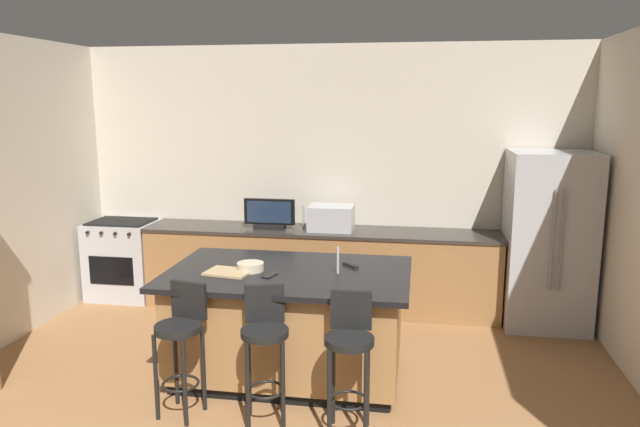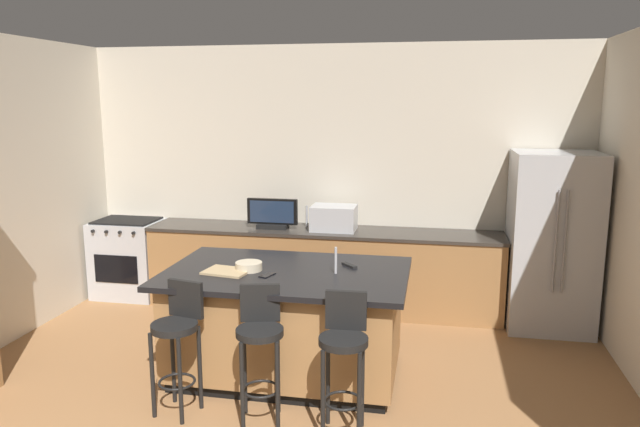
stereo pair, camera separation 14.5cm
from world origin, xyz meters
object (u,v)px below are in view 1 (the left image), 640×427
range_oven (124,259)px  refrigerator (548,240)px  kitchen_island (289,322)px  fruit_bowl (250,267)px  tv_monitor (270,215)px  bar_stool_center (265,343)px  bar_stool_left (181,338)px  microwave (331,218)px  bar_stool_right (350,351)px  tv_remote (351,265)px  cutting_board (229,272)px  cell_phone (270,275)px

range_oven → refrigerator: bearing=-1.1°
kitchen_island → refrigerator: refrigerator is taller
kitchen_island → fruit_bowl: bearing=-172.1°
kitchen_island → tv_monitor: (-0.57, 1.62, 0.59)m
kitchen_island → bar_stool_center: (-0.01, -0.75, 0.13)m
bar_stool_left → bar_stool_center: bar_stool_center is taller
refrigerator → range_oven: refrigerator is taller
bar_stool_center → fruit_bowl: 0.84m
refrigerator → bar_stool_left: refrigerator is taller
kitchen_island → bar_stool_center: bar_stool_center is taller
microwave → bar_stool_right: (0.49, -2.47, -0.43)m
refrigerator → bar_stool_right: bearing=-126.2°
refrigerator → tv_remote: (-1.86, -1.35, 0.02)m
microwave → bar_stool_center: size_ratio=0.49×
tv_monitor → tv_remote: (1.06, -1.39, -0.13)m
bar_stool_right → cutting_board: (-1.07, 0.66, 0.32)m
kitchen_island → microwave: microwave is taller
range_oven → cutting_board: bearing=-43.9°
refrigerator → tv_monitor: 2.92m
bar_stool_right → range_oven: bearing=137.7°
refrigerator → cutting_board: bearing=-148.6°
bar_stool_left → range_oven: bearing=137.4°
range_oven → bar_stool_left: size_ratio=0.94×
microwave → fruit_bowl: 1.77m
refrigerator → cutting_board: 3.30m
bar_stool_left → bar_stool_center: 0.63m
cell_phone → cutting_board: (-0.35, 0.02, 0.01)m
microwave → bar_stool_left: 2.57m
kitchen_island → fruit_bowl: fruit_bowl is taller
tv_monitor → bar_stool_center: (0.56, -2.36, -0.46)m
bar_stool_right → tv_remote: size_ratio=5.85×
bar_stool_center → cell_phone: (-0.11, 0.59, 0.32)m
tv_monitor → fruit_bowl: size_ratio=2.53×
refrigerator → cell_phone: (-2.47, -1.74, 0.02)m
refrigerator → microwave: 2.25m
bar_stool_right → fruit_bowl: size_ratio=4.48×
cutting_board → microwave: bearing=72.3°
refrigerator → tv_remote: 2.30m
refrigerator → bar_stool_center: size_ratio=1.81×
refrigerator → bar_stool_right: (-1.75, -2.38, -0.30)m
tv_remote → refrigerator: bearing=-7.6°
fruit_bowl → cutting_board: bearing=-147.9°
cell_phone → bar_stool_center: bearing=-61.7°
range_oven → cutting_board: (1.88, -1.81, 0.46)m
microwave → tv_remote: 1.49m
bar_stool_left → cutting_board: (0.17, 0.61, 0.33)m
cell_phone → cutting_board: bearing=-165.4°
kitchen_island → refrigerator: size_ratio=1.11×
range_oven → bar_stool_left: 2.96m
tv_monitor → cutting_board: tv_monitor is taller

